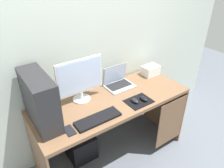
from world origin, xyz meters
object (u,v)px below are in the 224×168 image
at_px(laptop, 118,82).
at_px(cell_phone, 70,131).
at_px(subwoofer, 81,146).
at_px(keyboard, 98,119).
at_px(mouse_right, 144,99).
at_px(pc_tower, 40,100).
at_px(monitor, 80,79).
at_px(mouse_left, 135,101).
at_px(projector, 151,70).

height_order(laptop, cell_phone, laptop).
distance_m(cell_phone, subwoofer, 0.76).
xyz_separation_m(laptop, keyboard, (-0.49, -0.38, -0.03)).
relative_size(keyboard, mouse_right, 4.38).
bearing_deg(pc_tower, laptop, 8.25).
height_order(monitor, subwoofer, monitor).
bearing_deg(keyboard, monitor, 85.32).
bearing_deg(laptop, cell_phone, -154.11).
relative_size(monitor, mouse_right, 4.92).
bearing_deg(cell_phone, monitor, 49.34).
xyz_separation_m(monitor, subwoofer, (-0.06, 0.01, -0.86)).
height_order(monitor, keyboard, monitor).
distance_m(laptop, mouse_right, 0.39).
distance_m(mouse_left, cell_phone, 0.70).
bearing_deg(pc_tower, subwoofer, 17.91).
relative_size(mouse_left, cell_phone, 0.74).
xyz_separation_m(projector, mouse_right, (-0.44, -0.37, -0.03)).
xyz_separation_m(mouse_left, mouse_right, (0.09, -0.03, 0.00)).
height_order(projector, mouse_right, projector).
bearing_deg(monitor, pc_tower, -166.21).
bearing_deg(subwoofer, pc_tower, -162.09).
relative_size(projector, keyboard, 0.48).
distance_m(monitor, cell_phone, 0.51).
height_order(laptop, mouse_left, laptop).
distance_m(monitor, keyboard, 0.42).
relative_size(monitor, laptop, 1.53).
relative_size(cell_phone, subwoofer, 0.44).
bearing_deg(subwoofer, keyboard, -85.12).
bearing_deg(pc_tower, keyboard, -32.40).
xyz_separation_m(monitor, laptop, (0.46, 0.02, -0.19)).
height_order(projector, cell_phone, projector).
height_order(keyboard, mouse_left, mouse_left).
relative_size(pc_tower, mouse_left, 5.18).
bearing_deg(monitor, cell_phone, -130.66).
xyz_separation_m(pc_tower, laptop, (0.89, 0.13, -0.18)).
bearing_deg(projector, subwoofer, 179.72).
distance_m(pc_tower, mouse_left, 0.89).
bearing_deg(projector, cell_phone, -164.10).
distance_m(mouse_left, mouse_right, 0.10).
xyz_separation_m(monitor, mouse_right, (0.50, -0.36, -0.21)).
bearing_deg(projector, laptop, 178.11).
relative_size(laptop, mouse_right, 3.21).
distance_m(projector, cell_phone, 1.29).
height_order(projector, subwoofer, projector).
xyz_separation_m(projector, subwoofer, (-1.01, 0.00, -0.68)).
distance_m(laptop, projector, 0.48).
bearing_deg(pc_tower, mouse_right, -15.51).
xyz_separation_m(laptop, cell_phone, (-0.76, -0.37, -0.04)).
distance_m(monitor, mouse_left, 0.57).
height_order(pc_tower, monitor, pc_tower).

